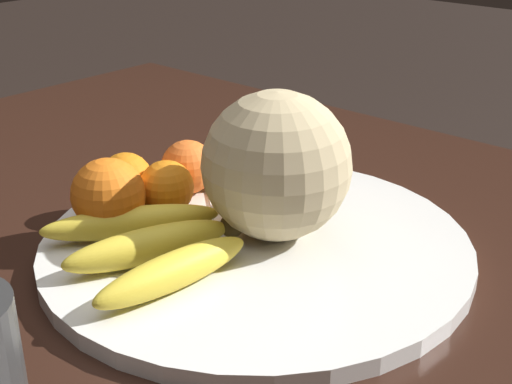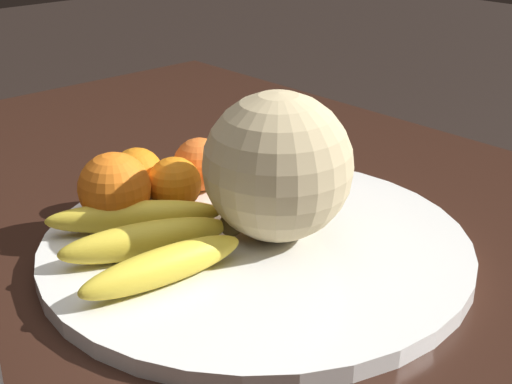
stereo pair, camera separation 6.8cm
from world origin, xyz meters
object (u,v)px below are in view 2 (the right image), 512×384
banana_bunch (149,239)px  orange_back_right (137,174)px  orange_back_left (115,188)px  orange_front_left (246,154)px  fruit_bowl (256,245)px  orange_front_right (174,184)px  produce_tag (234,207)px  melon (278,166)px  orange_mid_center (200,164)px  kitchen_table (238,375)px

banana_bunch → orange_back_right: bearing=-99.4°
orange_back_left → orange_front_left: bearing=-92.5°
banana_bunch → orange_back_right: size_ratio=3.46×
fruit_bowl → orange_back_right: size_ratio=7.37×
orange_front_right → produce_tag: (-0.04, -0.05, -0.03)m
orange_front_left → orange_front_right: bearing=94.2°
melon → orange_front_right: melon is taller
melon → orange_front_right: bearing=18.4°
banana_bunch → orange_back_left: 0.09m
banana_bunch → orange_back_right: 0.14m
fruit_bowl → orange_back_right: 0.17m
orange_front_left → orange_back_left: 0.17m
orange_front_left → orange_front_right: 0.11m
banana_bunch → orange_mid_center: orange_mid_center is taller
orange_mid_center → kitchen_table: bearing=151.2°
orange_back_right → fruit_bowl: bearing=-169.4°
melon → orange_back_left: bearing=37.7°
orange_front_right → melon: bearing=-161.6°
melon → orange_back_left: (0.13, 0.10, -0.04)m
orange_front_right → fruit_bowl: bearing=-171.1°
orange_front_left → produce_tag: bearing=129.0°
orange_mid_center → banana_bunch: bearing=124.5°
banana_bunch → orange_mid_center: 0.16m
kitchen_table → produce_tag: bearing=-39.9°
orange_mid_center → orange_front_left: bearing=-104.5°
kitchen_table → orange_back_right: orange_back_right is taller
orange_front_right → orange_mid_center: size_ratio=0.96×
fruit_bowl → orange_back_right: bearing=10.6°
orange_front_right → orange_back_left: 0.07m
produce_tag → fruit_bowl: bearing=-164.0°
fruit_bowl → orange_back_right: orange_back_right is taller
banana_bunch → orange_front_left: 0.20m
banana_bunch → orange_front_left: size_ratio=3.07×
banana_bunch → fruit_bowl: bearing=176.6°
orange_mid_center → orange_back_right: bearing=66.8°
orange_back_left → banana_bunch: bearing=168.8°
banana_bunch → orange_back_left: orange_back_left is taller
kitchen_table → orange_back_right: 0.24m
fruit_bowl → orange_front_right: bearing=8.9°
banana_bunch → orange_front_right: size_ratio=3.43×
kitchen_table → banana_bunch: 0.16m
orange_front_left → produce_tag: orange_front_left is taller
fruit_bowl → orange_front_right: size_ratio=7.31×
fruit_bowl → orange_front_right: orange_front_right is taller
kitchen_table → fruit_bowl: size_ratio=3.40×
fruit_bowl → produce_tag: bearing=-23.9°
melon → orange_back_left: 0.17m
orange_front_right → orange_back_left: bearing=76.3°
orange_back_left → produce_tag: size_ratio=0.77×
orange_back_right → produce_tag: 0.11m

